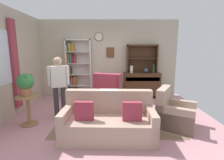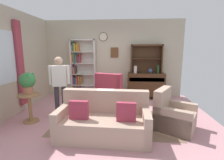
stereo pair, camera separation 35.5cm
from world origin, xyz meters
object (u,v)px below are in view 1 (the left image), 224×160
Objects in this scene: sideboard_hutch at (142,55)px; coffee_table at (107,107)px; potted_plant_large at (26,83)px; wingback_chair at (109,94)px; sideboard at (142,84)px; bookshelf at (77,69)px; couch_floral at (108,122)px; vase_tall at (131,69)px; person_reading at (59,83)px; bottle_wine at (153,69)px; book_stack at (104,102)px; plant_stand at (28,107)px; vase_round at (146,70)px; armchair_floral at (174,114)px.

sideboard_hutch is 1.38× the size of coffee_table.
coffee_table is (1.84, 0.17, -0.64)m from potted_plant_large.
potted_plant_large reaches higher than wingback_chair.
sideboard is 2.39m from coffee_table.
wingback_chair reaches higher than sideboard.
bookshelf reaches higher than couch_floral.
vase_tall is (1.98, -0.16, 0.01)m from bookshelf.
person_reading is 1.32m from coffee_table.
bookshelf is 1.99m from vase_tall.
coffee_table is at bearing -129.62° from bottle_wine.
wingback_chair is 5.20× the size of book_stack.
bookshelf is 2.51m from coffee_table.
person_reading is (-2.41, -2.00, -0.65)m from sideboard_hutch.
plant_stand is at bearing -141.84° from sideboard_hutch.
bottle_wine is (0.39, -0.20, -0.49)m from sideboard_hutch.
book_stack is (-0.10, -0.98, 0.06)m from wingback_chair.
vase_round is at bearing 34.91° from plant_stand.
vase_round reaches higher than book_stack.
sideboard is 2.54× the size of potted_plant_large.
sideboard is 3.06m from couch_floral.
wingback_chair is 2.33m from potted_plant_large.
bookshelf is 2.52m from plant_stand.
sideboard_hutch reaches higher than coffee_table.
sideboard is (2.37, -0.08, -0.53)m from bookshelf.
vase_tall is 3.49m from plant_stand.
plant_stand is (-1.85, -1.28, 0.04)m from wingback_chair.
vase_tall is at bearing 74.12° from couch_floral.
person_reading is at bearing -142.00° from sideboard.
book_stack is at bearing -123.08° from sideboard.
bookshelf is at bearing 118.22° from coffee_table.
bookshelf reaches higher than bottle_wine.
bottle_wine is at bearing 31.61° from potted_plant_large.
sideboard_hutch is 3.89m from potted_plant_large.
armchair_floral is 1.58m from coffee_table.
coffee_table is 3.97× the size of book_stack.
plant_stand is at bearing -172.80° from coffee_table.
sideboard_hutch reaches higher than bottle_wine.
bookshelf is at bearing 177.98° from sideboard.
potted_plant_large is 0.64× the size of coffee_table.
wingback_chair is at bearing 137.42° from armchair_floral.
vase_tall is (-0.39, -0.19, -0.51)m from sideboard_hutch.
plant_stand is at bearing -140.30° from vase_tall.
plant_stand reaches higher than book_stack.
sideboard is at bearing 58.99° from coffee_table.
sideboard is 6.44× the size of book_stack.
bookshelf reaches higher than book_stack.
sideboard_hutch reaches higher than book_stack.
wingback_chair is 0.99m from book_stack.
couch_floral is (1.20, -2.90, -0.73)m from bookshelf.
coffee_table is at bearing -92.66° from wingback_chair.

